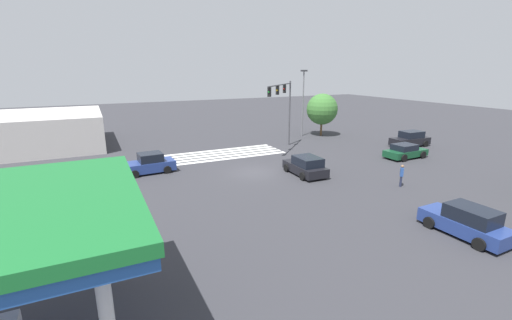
% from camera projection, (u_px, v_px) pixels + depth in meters
% --- Properties ---
extents(ground_plane, '(136.11, 136.11, 0.00)m').
position_uv_depth(ground_plane, '(256.00, 172.00, 28.66)').
color(ground_plane, '#333338').
extents(crosswalk_markings, '(11.66, 4.40, 0.01)m').
position_uv_depth(crosswalk_markings, '(226.00, 154.00, 34.84)').
color(crosswalk_markings, silver).
rests_on(crosswalk_markings, ground_plane).
extents(traffic_signal_mast, '(5.93, 5.93, 7.12)m').
position_uv_depth(traffic_signal_mast, '(283.00, 100.00, 35.13)').
color(traffic_signal_mast, '#47474C').
rests_on(traffic_signal_mast, ground_plane).
extents(car_0, '(4.29, 2.32, 1.66)m').
position_uv_depth(car_0, '(149.00, 164.00, 28.38)').
color(car_0, navy).
rests_on(car_0, ground_plane).
extents(car_1, '(2.31, 4.16, 1.57)m').
position_uv_depth(car_1, '(306.00, 166.00, 27.82)').
color(car_1, black).
rests_on(car_1, ground_plane).
extents(car_2, '(4.37, 2.23, 1.38)m').
position_uv_depth(car_2, '(405.00, 151.00, 33.11)').
color(car_2, '#144728').
rests_on(car_2, ground_plane).
extents(car_3, '(2.05, 4.35, 1.64)m').
position_uv_depth(car_3, '(466.00, 222.00, 17.61)').
color(car_3, navy).
rests_on(car_3, ground_plane).
extents(car_4, '(4.54, 2.19, 1.71)m').
position_uv_depth(car_4, '(410.00, 139.00, 38.13)').
color(car_4, black).
rests_on(car_4, ground_plane).
extents(corner_building, '(12.48, 12.48, 3.75)m').
position_uv_depth(corner_building, '(40.00, 131.00, 37.12)').
color(corner_building, '#BCB7B2').
rests_on(corner_building, ground_plane).
extents(pedestrian, '(0.41, 0.41, 1.65)m').
position_uv_depth(pedestrian, '(402.00, 174.00, 24.99)').
color(pedestrian, '#232842').
rests_on(pedestrian, ground_plane).
extents(street_light_pole_a, '(0.80, 0.36, 8.26)m').
position_uv_depth(street_light_pole_a, '(303.00, 97.00, 43.05)').
color(street_light_pole_a, slate).
rests_on(street_light_pole_a, ground_plane).
extents(tree_corner_a, '(3.94, 3.94, 5.37)m').
position_uv_depth(tree_corner_a, '(322.00, 109.00, 43.62)').
color(tree_corner_a, brown).
rests_on(tree_corner_a, ground_plane).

